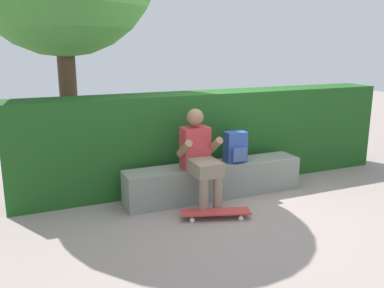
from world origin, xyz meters
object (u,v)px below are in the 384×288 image
(bench_main, at_px, (215,180))
(backpack_on_bench, at_px, (235,147))
(skateboard_near_person, at_px, (216,212))
(person_skater, at_px, (200,155))

(bench_main, distance_m, backpack_on_bench, 0.51)
(skateboard_near_person, bearing_deg, backpack_on_bench, 46.99)
(person_skater, relative_size, skateboard_near_person, 1.45)
(backpack_on_bench, bearing_deg, person_skater, -161.99)
(person_skater, relative_size, backpack_on_bench, 2.99)
(person_skater, bearing_deg, backpack_on_bench, 18.01)
(bench_main, height_order, person_skater, person_skater)
(backpack_on_bench, bearing_deg, skateboard_near_person, -133.01)
(bench_main, xyz_separation_m, skateboard_near_person, (-0.31, -0.66, -0.15))
(bench_main, bearing_deg, backpack_on_bench, -1.83)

